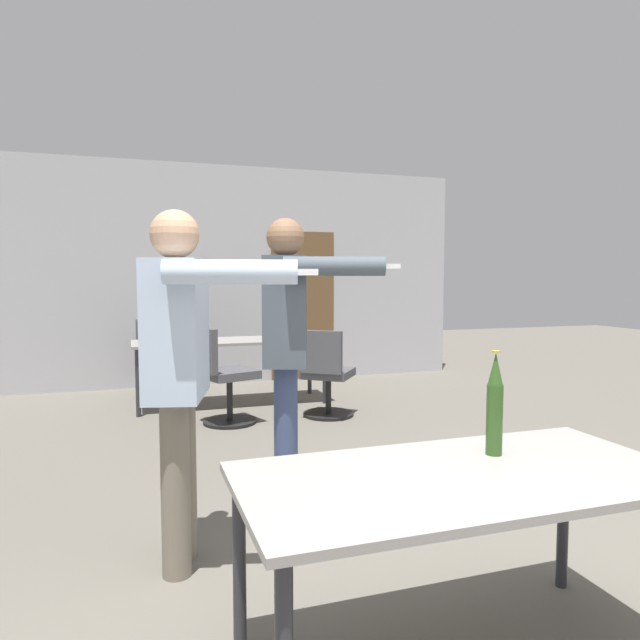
{
  "coord_description": "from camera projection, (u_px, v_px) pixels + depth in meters",
  "views": [
    {
      "loc": [
        -1.16,
        -1.5,
        1.42
      ],
      "look_at": [
        0.17,
        2.53,
        1.1
      ],
      "focal_mm": 32.0,
      "sensor_mm": 36.0,
      "label": 1
    }
  ],
  "objects": [
    {
      "name": "back_wall",
      "position": [
        225.0,
        276.0,
        7.62
      ],
      "size": [
        6.65,
        0.12,
        2.9
      ],
      "color": "#BCBCC1",
      "rests_on": "ground_plane"
    },
    {
      "name": "conference_table_near",
      "position": [
        462.0,
        492.0,
        2.03
      ],
      "size": [
        1.61,
        0.78,
        0.72
      ],
      "color": "gray",
      "rests_on": "ground_plane"
    },
    {
      "name": "conference_table_far",
      "position": [
        231.0,
        346.0,
        6.35
      ],
      "size": [
        2.12,
        0.7,
        0.72
      ],
      "color": "gray",
      "rests_on": "ground_plane"
    },
    {
      "name": "person_right_polo",
      "position": [
        288.0,
        331.0,
        3.62
      ],
      "size": [
        0.76,
        0.84,
        1.79
      ],
      "rotation": [
        0.0,
        0.0,
        -1.87
      ],
      "color": "#3D4C75",
      "rests_on": "ground_plane"
    },
    {
      "name": "person_left_plaid",
      "position": [
        180.0,
        355.0,
        2.73
      ],
      "size": [
        0.75,
        0.79,
        1.74
      ],
      "rotation": [
        0.0,
        0.0,
        -1.83
      ],
      "color": "slate",
      "rests_on": "ground_plane"
    },
    {
      "name": "office_chair_far_right",
      "position": [
        222.0,
        378.0,
        5.48
      ],
      "size": [
        0.64,
        0.59,
        0.95
      ],
      "rotation": [
        0.0,
        0.0,
        5.04
      ],
      "color": "black",
      "rests_on": "ground_plane"
    },
    {
      "name": "office_chair_mid_tucked",
      "position": [
        159.0,
        360.0,
        6.77
      ],
      "size": [
        0.54,
        0.6,
        0.94
      ],
      "rotation": [
        0.0,
        0.0,
        6.09
      ],
      "color": "black",
      "rests_on": "ground_plane"
    },
    {
      "name": "office_chair_far_left",
      "position": [
        326.0,
        377.0,
        5.76
      ],
      "size": [
        0.67,
        0.69,
        0.9
      ],
      "rotation": [
        0.0,
        0.0,
        5.64
      ],
      "color": "black",
      "rests_on": "ground_plane"
    },
    {
      "name": "beer_bottle",
      "position": [
        495.0,
        406.0,
        2.22
      ],
      "size": [
        0.06,
        0.06,
        0.41
      ],
      "color": "#2D511E",
      "rests_on": "conference_table_near"
    },
    {
      "name": "drink_cup",
      "position": [
        195.0,
        335.0,
        6.28
      ],
      "size": [
        0.08,
        0.08,
        0.12
      ],
      "color": "#232328",
      "rests_on": "conference_table_far"
    }
  ]
}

